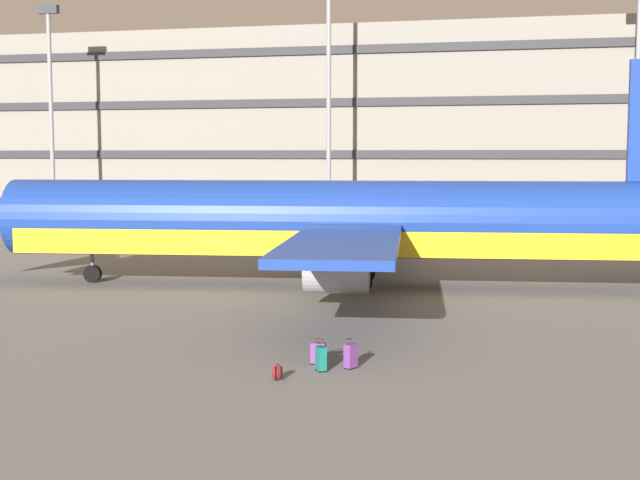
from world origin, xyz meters
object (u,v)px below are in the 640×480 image
object	(u,v)px
suitcase_small	(318,353)
backpack_upright	(277,373)
airliner	(346,223)
suitcase_black	(351,356)
suitcase_teal	(321,358)

from	to	relation	value
suitcase_small	backpack_upright	distance (m)	2.30
airliner	backpack_upright	distance (m)	18.86
backpack_upright	suitcase_small	bearing A→B (deg)	71.08
suitcase_small	backpack_upright	world-z (taller)	suitcase_small
airliner	suitcase_black	world-z (taller)	airliner
airliner	backpack_upright	size ratio (longest dim) A/B	76.95
suitcase_small	backpack_upright	size ratio (longest dim) A/B	1.57
suitcase_black	airliner	bearing A→B (deg)	101.92
airliner	suitcase_black	xyz separation A→B (m)	(3.52, -16.68, -2.80)
backpack_upright	suitcase_black	bearing A→B (deg)	45.09
suitcase_black	backpack_upright	distance (m)	2.64
suitcase_black	suitcase_teal	bearing A→B (deg)	-146.98
suitcase_small	suitcase_black	size ratio (longest dim) A/B	0.87
suitcase_teal	suitcase_black	xyz separation A→B (m)	(0.83, 0.54, 0.01)
airliner	suitcase_small	xyz separation A→B (m)	(2.41, -16.38, -2.84)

